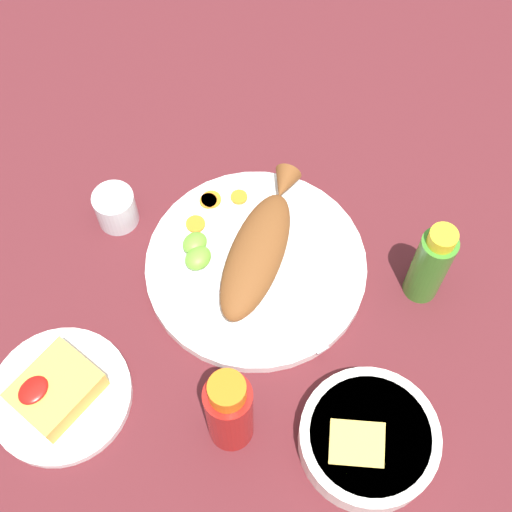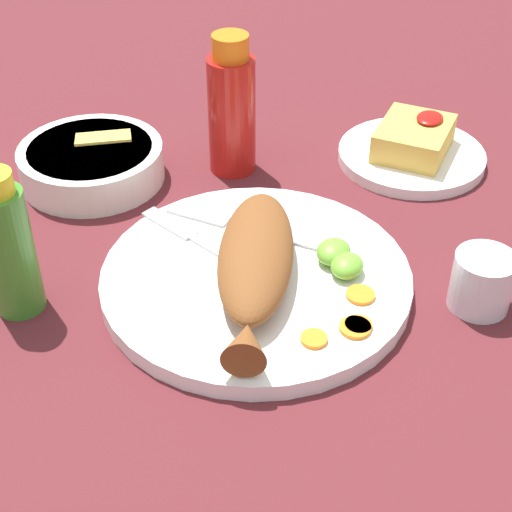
{
  "view_description": "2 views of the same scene",
  "coord_description": "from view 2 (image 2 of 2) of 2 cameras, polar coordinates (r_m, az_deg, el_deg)",
  "views": [
    {
      "loc": [
        0.36,
        0.29,
        0.9
      ],
      "look_at": [
        0.0,
        0.0,
        0.04
      ],
      "focal_mm": 50.0,
      "sensor_mm": 36.0,
      "label": 1
    },
    {
      "loc": [
        -0.55,
        -0.25,
        0.51
      ],
      "look_at": [
        0.0,
        0.0,
        0.04
      ],
      "focal_mm": 55.0,
      "sensor_mm": 36.0,
      "label": 2
    }
  ],
  "objects": [
    {
      "name": "ground_plane",
      "position": [
        0.79,
        0.0,
        -2.18
      ],
      "size": [
        4.0,
        4.0,
        0.0
      ],
      "primitive_type": "plane",
      "color": "#561E23"
    },
    {
      "name": "main_plate",
      "position": [
        0.78,
        0.0,
        -1.68
      ],
      "size": [
        0.31,
        0.31,
        0.02
      ],
      "primitive_type": "cylinder",
      "color": "white",
      "rests_on": "ground_plane"
    },
    {
      "name": "fried_fish",
      "position": [
        0.76,
        -0.06,
        -0.43
      ],
      "size": [
        0.25,
        0.14,
        0.04
      ],
      "rotation": [
        0.0,
        0.0,
        0.35
      ],
      "color": "brown",
      "rests_on": "main_plate"
    },
    {
      "name": "fork_near",
      "position": [
        0.82,
        -4.24,
        1.15
      ],
      "size": [
        0.07,
        0.18,
        0.0
      ],
      "rotation": [
        0.0,
        0.0,
        7.53
      ],
      "color": "silver",
      "rests_on": "main_plate"
    },
    {
      "name": "fork_far",
      "position": [
        0.84,
        -1.58,
        2.28
      ],
      "size": [
        0.02,
        0.19,
        0.0
      ],
      "rotation": [
        0.0,
        0.0,
        7.84
      ],
      "color": "silver",
      "rests_on": "main_plate"
    },
    {
      "name": "carrot_slice_near",
      "position": [
        0.71,
        4.24,
        -6.03
      ],
      "size": [
        0.02,
        0.02,
        0.0
      ],
      "primitive_type": "cylinder",
      "color": "orange",
      "rests_on": "main_plate"
    },
    {
      "name": "carrot_slice_mid",
      "position": [
        0.72,
        7.46,
        -5.01
      ],
      "size": [
        0.03,
        0.03,
        0.0
      ],
      "primitive_type": "cylinder",
      "color": "orange",
      "rests_on": "main_plate"
    },
    {
      "name": "carrot_slice_far",
      "position": [
        0.72,
        7.22,
        -5.19
      ],
      "size": [
        0.03,
        0.03,
        0.0
      ],
      "primitive_type": "cylinder",
      "color": "orange",
      "rests_on": "main_plate"
    },
    {
      "name": "carrot_slice_extra",
      "position": [
        0.76,
        7.61,
        -2.82
      ],
      "size": [
        0.03,
        0.03,
        0.0
      ],
      "primitive_type": "cylinder",
      "color": "orange",
      "rests_on": "main_plate"
    },
    {
      "name": "lime_wedge_main",
      "position": [
        0.78,
        6.63,
        -0.7
      ],
      "size": [
        0.04,
        0.03,
        0.02
      ],
      "primitive_type": "ellipsoid",
      "color": "#6BB233",
      "rests_on": "main_plate"
    },
    {
      "name": "lime_wedge_side",
      "position": [
        0.79,
        5.66,
        0.31
      ],
      "size": [
        0.04,
        0.03,
        0.02
      ],
      "primitive_type": "ellipsoid",
      "color": "#6BB233",
      "rests_on": "main_plate"
    },
    {
      "name": "hot_sauce_bottle_red",
      "position": [
        0.94,
        -1.78,
        10.63
      ],
      "size": [
        0.06,
        0.06,
        0.17
      ],
      "color": "#B21914",
      "rests_on": "ground_plane"
    },
    {
      "name": "hot_sauce_bottle_green",
      "position": [
        0.76,
        -17.58,
        0.63
      ],
      "size": [
        0.05,
        0.05,
        0.15
      ],
      "color": "#3D8428",
      "rests_on": "ground_plane"
    },
    {
      "name": "salt_cup",
      "position": [
        0.78,
        16.07,
        -2.01
      ],
      "size": [
        0.06,
        0.06,
        0.06
      ],
      "color": "silver",
      "rests_on": "ground_plane"
    },
    {
      "name": "side_plate_fries",
      "position": [
        1.01,
        11.22,
        7.15
      ],
      "size": [
        0.18,
        0.18,
        0.01
      ],
      "primitive_type": "cylinder",
      "color": "white",
      "rests_on": "ground_plane"
    },
    {
      "name": "fries_pile",
      "position": [
        0.99,
        11.43,
        8.43
      ],
      "size": [
        0.1,
        0.08,
        0.04
      ],
      "color": "gold",
      "rests_on": "side_plate_fries"
    },
    {
      "name": "guacamole_bowl",
      "position": [
        0.96,
        -11.87,
        6.78
      ],
      "size": [
        0.17,
        0.17,
        0.06
      ],
      "color": "white",
      "rests_on": "ground_plane"
    }
  ]
}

